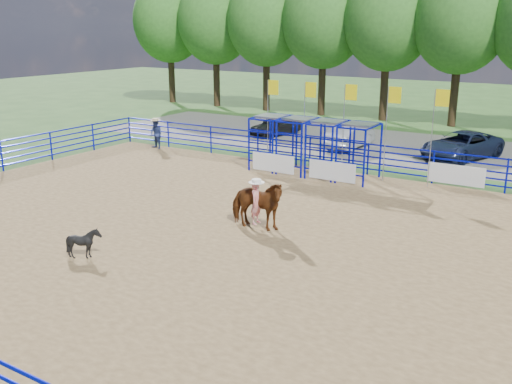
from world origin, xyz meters
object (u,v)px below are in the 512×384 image
at_px(spectator_cowboy, 156,134).
at_px(horse_and_rider, 256,202).
at_px(car_c, 462,145).
at_px(calf, 84,243).
at_px(car_a, 276,125).
at_px(car_b, 350,136).

bearing_deg(spectator_cowboy, horse_and_rider, -35.34).
relative_size(spectator_cowboy, car_c, 0.34).
xyz_separation_m(calf, car_a, (-5.16, 20.51, 0.15)).
bearing_deg(car_b, spectator_cowboy, 34.77).
bearing_deg(spectator_cowboy, car_a, 63.59).
height_order(spectator_cowboy, car_a, spectator_cowboy).
relative_size(car_a, car_b, 0.89).
bearing_deg(horse_and_rider, spectator_cowboy, 144.66).
bearing_deg(car_a, calf, -61.35).
bearing_deg(spectator_cowboy, calf, -56.38).
relative_size(calf, spectator_cowboy, 0.56).
relative_size(horse_and_rider, calf, 2.62).
relative_size(horse_and_rider, spectator_cowboy, 1.46).
relative_size(car_b, car_c, 0.83).
relative_size(calf, car_b, 0.23).
bearing_deg(calf, car_b, 11.11).
bearing_deg(horse_and_rider, car_a, 117.57).
bearing_deg(car_c, car_b, -154.21).
xyz_separation_m(car_a, car_b, (5.54, -1.29, 0.05)).
bearing_deg(calf, car_a, 26.37).
distance_m(spectator_cowboy, car_c, 16.55).
height_order(calf, car_a, car_a).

